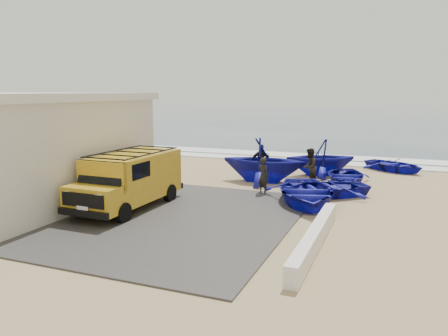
% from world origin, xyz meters
% --- Properties ---
extents(ground, '(160.00, 160.00, 0.00)m').
position_xyz_m(ground, '(0.00, 0.00, 0.00)').
color(ground, tan).
extents(slab, '(12.00, 10.00, 0.05)m').
position_xyz_m(slab, '(-2.00, -2.00, 0.03)').
color(slab, '#3E3B39').
rests_on(slab, ground).
extents(ocean, '(180.00, 88.00, 0.01)m').
position_xyz_m(ocean, '(0.00, 56.00, 0.00)').
color(ocean, '#385166').
rests_on(ocean, ground).
extents(surf_line, '(180.00, 1.60, 0.06)m').
position_xyz_m(surf_line, '(0.00, 12.00, 0.03)').
color(surf_line, white).
rests_on(surf_line, ground).
extents(surf_wash, '(180.00, 2.20, 0.04)m').
position_xyz_m(surf_wash, '(0.00, 14.50, 0.02)').
color(surf_wash, white).
rests_on(surf_wash, ground).
extents(building, '(8.40, 9.40, 4.30)m').
position_xyz_m(building, '(-7.50, -2.00, 2.16)').
color(building, silver).
rests_on(building, ground).
extents(parapet, '(0.35, 6.00, 0.55)m').
position_xyz_m(parapet, '(5.00, -3.00, 0.28)').
color(parapet, silver).
rests_on(parapet, ground).
extents(van, '(2.08, 5.01, 2.14)m').
position_xyz_m(van, '(-2.25, -1.39, 1.15)').
color(van, gold).
rests_on(van, ground).
extents(boat_near_left, '(4.39, 5.21, 0.92)m').
position_xyz_m(boat_near_left, '(3.76, 1.73, 0.46)').
color(boat_near_left, '#14169D').
rests_on(boat_near_left, ground).
extents(boat_near_right, '(4.41, 4.05, 0.75)m').
position_xyz_m(boat_near_right, '(4.31, 3.30, 0.37)').
color(boat_near_right, '#14169D').
rests_on(boat_near_right, ground).
extents(boat_mid_left, '(4.14, 3.60, 2.14)m').
position_xyz_m(boat_mid_left, '(1.00, 5.19, 1.07)').
color(boat_mid_left, '#14169D').
rests_on(boat_mid_left, ground).
extents(boat_mid_right, '(3.13, 3.95, 0.74)m').
position_xyz_m(boat_mid_right, '(4.79, 6.13, 0.37)').
color(boat_mid_right, '#14169D').
rests_on(boat_mid_right, ground).
extents(boat_far_left, '(4.63, 4.41, 1.91)m').
position_xyz_m(boat_far_left, '(3.28, 7.94, 0.95)').
color(boat_far_left, '#14169D').
rests_on(boat_far_left, ground).
extents(boat_far_right, '(4.14, 3.89, 0.70)m').
position_xyz_m(boat_far_right, '(6.90, 10.58, 0.35)').
color(boat_far_right, '#14169D').
rests_on(boat_far_right, ground).
extents(fisherman_front, '(0.69, 0.60, 1.58)m').
position_xyz_m(fisherman_front, '(1.73, 2.75, 0.79)').
color(fisherman_front, black).
rests_on(fisherman_front, ground).
extents(fisherman_middle, '(0.76, 0.93, 1.77)m').
position_xyz_m(fisherman_middle, '(3.26, 5.10, 0.88)').
color(fisherman_middle, black).
rests_on(fisherman_middle, ground).
extents(fisherman_back, '(1.12, 0.74, 1.77)m').
position_xyz_m(fisherman_back, '(0.70, 5.73, 0.88)').
color(fisherman_back, black).
rests_on(fisherman_back, ground).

